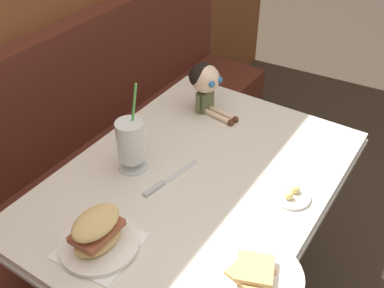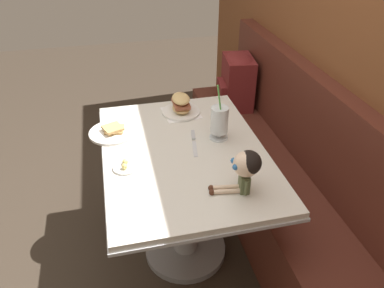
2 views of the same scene
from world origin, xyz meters
name	(u,v)px [view 1 (image 1 of 2)]	position (x,y,z in m)	size (l,w,h in m)	color
booth_bench	(75,196)	(0.00, 0.81, 0.33)	(2.60, 0.48, 1.00)	#512319
diner_table	(195,219)	(0.00, 0.18, 0.54)	(1.11, 0.81, 0.74)	silver
toast_plate	(255,275)	(-0.24, -0.16, 0.75)	(0.25, 0.25, 0.04)	white
milkshake_glass	(131,143)	(-0.07, 0.38, 0.84)	(0.10, 0.10, 0.32)	silver
sandwich_plate	(98,235)	(-0.38, 0.25, 0.79)	(0.22, 0.22, 0.12)	white
butter_saucer	(291,195)	(0.08, -0.12, 0.75)	(0.12, 0.12, 0.04)	white
butter_knife	(162,183)	(-0.09, 0.25, 0.74)	(0.23, 0.06, 0.01)	silver
seated_doll	(205,81)	(0.36, 0.37, 0.87)	(0.13, 0.23, 0.20)	#5B6642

